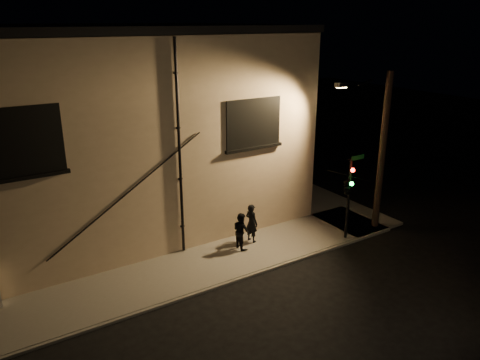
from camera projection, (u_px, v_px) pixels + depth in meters
ground at (261, 272)px, 17.59m from camera, size 90.00×90.00×0.00m
sidewalk at (229, 223)px, 21.70m from camera, size 21.00×16.00×0.12m
building at (100, 124)px, 21.82m from camera, size 16.20×12.23×8.80m
pedestrian_a at (252, 223)px, 19.54m from camera, size 0.54×0.69×1.67m
pedestrian_b at (241, 231)px, 18.97m from camera, size 0.60×0.76×1.54m
traffic_signal at (348, 186)px, 19.15m from camera, size 1.36×2.14×3.62m
streetlamp_pole at (380, 148)px, 20.13m from camera, size 2.02×1.39×7.04m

